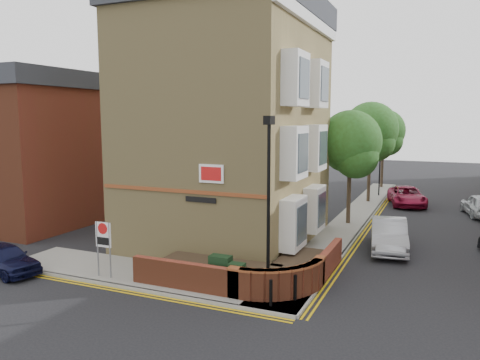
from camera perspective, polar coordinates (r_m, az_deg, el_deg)
name	(u,v)px	position (r m, az deg, el deg)	size (l,w,h in m)	color
ground	(212,304)	(16.64, -3.44, -14.86)	(120.00, 120.00, 0.00)	black
pavement_corner	(151,275)	(19.51, -10.77, -11.35)	(13.00, 3.00, 0.12)	gray
pavement_main	(354,217)	(30.75, 13.71, -4.43)	(2.00, 32.00, 0.12)	gray
kerb_side	(128,288)	(18.37, -13.46, -12.65)	(13.00, 0.15, 0.12)	gray
kerb_main_near	(370,219)	(30.61, 15.55, -4.55)	(0.15, 32.00, 0.12)	gray
yellow_lines_side	(124,291)	(18.20, -13.94, -13.04)	(13.00, 0.28, 0.01)	gold
yellow_lines_main	(374,220)	(30.59, 16.02, -4.68)	(0.28, 32.00, 0.01)	gold
corner_building	(233,120)	(23.82, -0.91, 7.29)	(8.95, 10.40, 13.60)	tan
garden_wall	(241,281)	(18.75, 0.11, -12.21)	(6.80, 6.00, 1.20)	brown
lamppost	(268,206)	(16.12, 3.49, -3.17)	(0.25, 0.50, 6.30)	black
utility_cabinet_large	(221,271)	(17.60, -2.39, -11.07)	(0.80, 0.45, 1.20)	black
utility_cabinet_small	(237,278)	(17.04, -0.37, -11.88)	(0.55, 0.40, 1.10)	black
bollard_near	(271,293)	(16.03, 3.78, -13.56)	(0.11, 0.11, 0.90)	black
bollard_far	(295,287)	(16.57, 6.75, -12.88)	(0.11, 0.11, 0.90)	black
zone_sign	(103,239)	(19.18, -16.32, -6.93)	(0.72, 0.07, 2.20)	slate
side_building	(53,147)	(30.96, -21.89, 3.71)	(6.40, 10.40, 9.00)	brown
tree_near	(350,146)	(28.23, 13.31, 4.04)	(3.64, 3.65, 6.70)	#382B1E
tree_mid	(371,133)	(36.10, 15.63, 5.49)	(4.03, 4.03, 7.42)	#382B1E
tree_far	(383,134)	(44.04, 17.09, 5.39)	(3.81, 3.81, 7.00)	#382B1E
traffic_light_assembly	(380,163)	(39.12, 16.69, 2.04)	(0.20, 0.16, 4.20)	black
navy_hatchback	(5,258)	(21.73, -26.74, -8.54)	(1.45, 3.60, 1.23)	black
silver_car_near	(389,235)	(23.72, 17.70, -6.40)	(1.61, 4.61, 1.52)	gray
red_car_main	(407,196)	(36.23, 19.68, -1.85)	(2.27, 4.92, 1.37)	maroon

